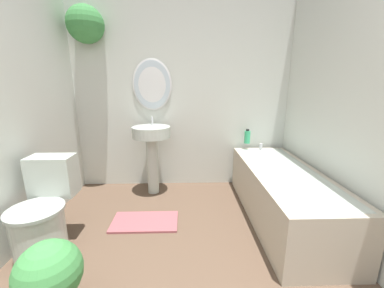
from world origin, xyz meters
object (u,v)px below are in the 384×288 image
at_px(toilet, 44,216).
at_px(potted_plant, 50,277).
at_px(shampoo_bottle, 247,137).
at_px(bathtub, 282,193).
at_px(pedestal_sink, 152,144).

height_order(toilet, potted_plant, toilet).
xyz_separation_m(shampoo_bottle, potted_plant, (-1.52, -1.77, -0.38)).
xyz_separation_m(toilet, bathtub, (2.04, 0.44, -0.05)).
relative_size(bathtub, shampoo_bottle, 9.31).
height_order(toilet, shampoo_bottle, shampoo_bottle).
relative_size(toilet, bathtub, 0.44).
bearing_deg(shampoo_bottle, pedestal_sink, -172.93).
relative_size(toilet, shampoo_bottle, 4.13).
height_order(bathtub, potted_plant, bathtub).
bearing_deg(pedestal_sink, bathtub, -24.78).
height_order(shampoo_bottle, potted_plant, shampoo_bottle).
relative_size(pedestal_sink, bathtub, 0.55).
xyz_separation_m(toilet, pedestal_sink, (0.70, 1.06, 0.30)).
bearing_deg(toilet, shampoo_bottle, 32.87).
distance_m(toilet, shampoo_bottle, 2.25).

